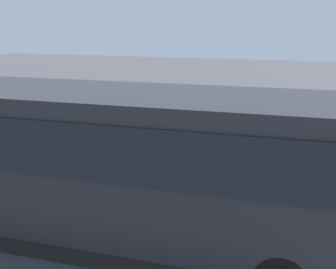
% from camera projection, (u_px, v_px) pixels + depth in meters
% --- Properties ---
extents(ground_plane, '(80.00, 80.00, 0.00)m').
position_uv_depth(ground_plane, '(202.00, 162.00, 12.72)').
color(ground_plane, '#424247').
extents(tour_bus, '(9.29, 2.83, 3.25)m').
position_uv_depth(tour_bus, '(121.00, 168.00, 7.69)').
color(tour_bus, '#26262B').
rests_on(tour_bus, ground_plane).
extents(spectator_far_left, '(0.57, 0.39, 1.66)m').
position_uv_depth(spectator_far_left, '(223.00, 163.00, 9.84)').
color(spectator_far_left, '#473823').
rests_on(spectator_far_left, ground_plane).
extents(spectator_left, '(0.58, 0.33, 1.74)m').
position_uv_depth(spectator_left, '(178.00, 158.00, 10.06)').
color(spectator_left, '#473823').
rests_on(spectator_left, ground_plane).
extents(spectator_centre, '(0.58, 0.38, 1.73)m').
position_uv_depth(spectator_centre, '(147.00, 150.00, 10.68)').
color(spectator_centre, black).
rests_on(spectator_centre, ground_plane).
extents(parked_motorcycle_silver, '(2.05, 0.63, 0.99)m').
position_uv_depth(parked_motorcycle_silver, '(206.00, 192.00, 9.31)').
color(parked_motorcycle_silver, black).
rests_on(parked_motorcycle_silver, ground_plane).
extents(stunt_motorcycle, '(1.92, 1.02, 1.23)m').
position_uv_depth(stunt_motorcycle, '(136.00, 128.00, 14.53)').
color(stunt_motorcycle, black).
rests_on(stunt_motorcycle, ground_plane).
extents(bay_line_b, '(0.27, 3.51, 0.01)m').
position_uv_depth(bay_line_b, '(280.00, 154.00, 13.43)').
color(bay_line_b, white).
rests_on(bay_line_b, ground_plane).
extents(bay_line_c, '(0.32, 4.52, 0.01)m').
position_uv_depth(bay_line_c, '(209.00, 148.00, 14.18)').
color(bay_line_c, white).
rests_on(bay_line_c, ground_plane).
extents(bay_line_d, '(0.27, 3.56, 0.01)m').
position_uv_depth(bay_line_d, '(146.00, 141.00, 14.92)').
color(bay_line_d, white).
rests_on(bay_line_d, ground_plane).
extents(bay_line_e, '(0.29, 3.96, 0.01)m').
position_uv_depth(bay_line_e, '(88.00, 136.00, 15.66)').
color(bay_line_e, white).
rests_on(bay_line_e, ground_plane).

